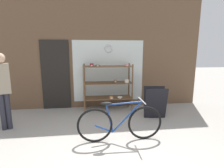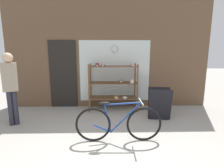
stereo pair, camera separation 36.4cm
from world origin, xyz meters
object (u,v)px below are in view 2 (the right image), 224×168
object	(u,v)px
bicycle	(118,123)
sandwich_board	(159,104)
display_case	(114,83)
pedestrian	(10,83)

from	to	relation	value
bicycle	sandwich_board	distance (m)	1.57
display_case	pedestrian	bearing A→B (deg)	-157.03
bicycle	pedestrian	size ratio (longest dim) A/B	0.98
bicycle	sandwich_board	xyz separation A→B (m)	(1.13, 1.08, 0.05)
display_case	sandwich_board	size ratio (longest dim) A/B	1.72
bicycle	pedestrian	xyz separation A→B (m)	(-2.49, 0.85, 0.66)
bicycle	sandwich_board	size ratio (longest dim) A/B	2.04
sandwich_board	pedestrian	size ratio (longest dim) A/B	0.48
pedestrian	display_case	bearing A→B (deg)	-1.01
bicycle	pedestrian	distance (m)	2.72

